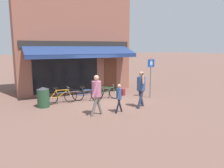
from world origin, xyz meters
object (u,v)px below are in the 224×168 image
at_px(pedestrian_adult, 141,86).
at_px(pedestrian_second_adult, 97,91).
at_px(bicycle_blue, 87,95).
at_px(parking_sign, 151,74).
at_px(bicycle_orange, 61,96).
at_px(litter_bin, 43,97).
at_px(bicycle_green, 106,92).
at_px(pedestrian_child, 120,95).

xyz_separation_m(pedestrian_adult, pedestrian_second_adult, (-2.40, -0.22, -0.02)).
relative_size(bicycle_blue, parking_sign, 0.67).
relative_size(bicycle_orange, litter_bin, 1.73).
bearing_deg(bicycle_blue, bicycle_green, 28.34).
relative_size(bicycle_green, parking_sign, 0.66).
bearing_deg(parking_sign, bicycle_blue, 166.09).
relative_size(pedestrian_adult, parking_sign, 0.78).
distance_m(litter_bin, parking_sign, 5.97).
bearing_deg(pedestrian_second_adult, bicycle_blue, -89.04).
height_order(bicycle_green, litter_bin, litter_bin).
relative_size(pedestrian_adult, litter_bin, 1.77).
relative_size(bicycle_orange, pedestrian_child, 1.32).
height_order(bicycle_orange, pedestrian_child, pedestrian_child).
distance_m(bicycle_blue, parking_sign, 3.79).
relative_size(bicycle_orange, pedestrian_adult, 0.98).
distance_m(bicycle_orange, parking_sign, 5.13).
height_order(litter_bin, parking_sign, parking_sign).
height_order(bicycle_orange, litter_bin, litter_bin).
relative_size(bicycle_blue, pedestrian_adult, 0.86).
bearing_deg(bicycle_orange, pedestrian_second_adult, -71.75).
distance_m(bicycle_orange, litter_bin, 1.01).
xyz_separation_m(bicycle_orange, litter_bin, (-0.94, -0.34, 0.12)).
bearing_deg(litter_bin, bicycle_green, 3.42).
relative_size(bicycle_blue, pedestrian_child, 1.17).
xyz_separation_m(bicycle_green, pedestrian_second_adult, (-1.65, -2.56, 0.69)).
xyz_separation_m(bicycle_orange, pedestrian_second_adult, (0.90, -2.69, 0.68)).
relative_size(pedestrian_child, litter_bin, 1.31).
xyz_separation_m(pedestrian_second_adult, parking_sign, (4.03, 1.66, 0.34)).
distance_m(pedestrian_adult, parking_sign, 2.20).
bearing_deg(pedestrian_second_adult, bicycle_green, -110.84).
bearing_deg(pedestrian_adult, litter_bin, -34.42).
xyz_separation_m(bicycle_orange, pedestrian_child, (1.96, -2.79, 0.44)).
bearing_deg(bicycle_blue, pedestrian_child, -50.46).
bearing_deg(pedestrian_second_adult, pedestrian_adult, -162.92).
xyz_separation_m(pedestrian_child, pedestrian_second_adult, (-1.06, 0.09, 0.24)).
bearing_deg(parking_sign, pedestrian_second_adult, -157.57).
bearing_deg(litter_bin, pedestrian_child, -40.16).
relative_size(bicycle_orange, parking_sign, 0.76).
bearing_deg(litter_bin, pedestrian_adult, -26.76).
height_order(bicycle_green, pedestrian_child, pedestrian_child).
bearing_deg(bicycle_blue, litter_bin, -148.08).
xyz_separation_m(pedestrian_adult, litter_bin, (-4.23, 2.13, -0.57)).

